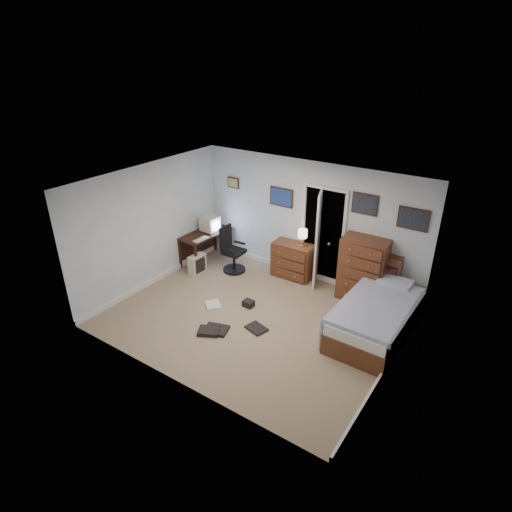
{
  "coord_description": "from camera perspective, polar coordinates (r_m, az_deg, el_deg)",
  "views": [
    {
      "loc": [
        3.7,
        -5.38,
        4.48
      ],
      "look_at": [
        -0.15,
        0.3,
        1.1
      ],
      "focal_mm": 30.0,
      "sensor_mm": 36.0,
      "label": 1
    }
  ],
  "objects": [
    {
      "name": "office_chair",
      "position": [
        9.35,
        -3.25,
        0.26
      ],
      "size": [
        0.51,
        0.51,
        1.02
      ],
      "rotation": [
        0.0,
        0.0,
        0.04
      ],
      "color": "black",
      "rests_on": "floor"
    },
    {
      "name": "media_stack",
      "position": [
        10.46,
        -4.13,
        3.37
      ],
      "size": [
        0.17,
        0.17,
        0.86
      ],
      "primitive_type": "cube",
      "rotation": [
        0.0,
        0.0,
        -0.01
      ],
      "color": "maroon",
      "rests_on": "floor"
    },
    {
      "name": "tall_dresser",
      "position": [
        8.44,
        14.06,
        -1.75
      ],
      "size": [
        0.89,
        0.56,
        1.27
      ],
      "primitive_type": "cube",
      "rotation": [
        0.0,
        0.0,
        0.06
      ],
      "color": "#572B1B",
      "rests_on": "floor"
    },
    {
      "name": "floor",
      "position": [
        7.93,
        -0.31,
        -8.29
      ],
      "size": [
        5.0,
        4.0,
        0.02
      ],
      "primitive_type": "cube",
      "color": "tan",
      "rests_on": "ground"
    },
    {
      "name": "pc_tower",
      "position": [
        9.39,
        -7.85,
        -1.08
      ],
      "size": [
        0.21,
        0.41,
        0.43
      ],
      "rotation": [
        0.0,
        0.0,
        -0.05
      ],
      "color": "beige",
      "rests_on": "floor"
    },
    {
      "name": "table_lamp",
      "position": [
        8.76,
        6.24,
        2.92
      ],
      "size": [
        0.2,
        0.2,
        0.37
      ],
      "rotation": [
        0.0,
        0.0,
        0.05
      ],
      "color": "gold",
      "rests_on": "low_dresser"
    },
    {
      "name": "low_dresser",
      "position": [
        9.12,
        4.94,
        -0.57
      ],
      "size": [
        0.88,
        0.48,
        0.76
      ],
      "primitive_type": "cube",
      "rotation": [
        0.0,
        0.0,
        0.05
      ],
      "color": "#572B1B",
      "rests_on": "floor"
    },
    {
      "name": "bed",
      "position": [
        7.65,
        15.71,
        -7.82
      ],
      "size": [
        1.17,
        2.12,
        0.69
      ],
      "rotation": [
        0.0,
        0.0,
        -0.02
      ],
      "color": "#572B1B",
      "rests_on": "floor"
    },
    {
      "name": "wall_posters",
      "position": [
        8.45,
        10.56,
        6.9
      ],
      "size": [
        4.38,
        0.04,
        0.6
      ],
      "color": "#331E11",
      "rests_on": "floor"
    },
    {
      "name": "headboard_bookcase",
      "position": [
        8.55,
        15.08,
        -2.36
      ],
      "size": [
        1.11,
        0.35,
        0.98
      ],
      "rotation": [
        0.0,
        0.0,
        0.06
      ],
      "color": "#572B1B",
      "rests_on": "floor"
    },
    {
      "name": "keyboard",
      "position": [
        9.32,
        -7.33,
        2.21
      ],
      "size": [
        0.16,
        0.39,
        0.02
      ],
      "primitive_type": "cube",
      "rotation": [
        0.0,
        0.0,
        -0.05
      ],
      "color": "beige",
      "rests_on": "computer_desk"
    },
    {
      "name": "floor_clutter",
      "position": [
        7.79,
        -4.2,
        -8.69
      ],
      "size": [
        1.53,
        1.37,
        0.13
      ],
      "rotation": [
        0.0,
        0.0,
        0.3
      ],
      "color": "silver",
      "rests_on": "floor"
    },
    {
      "name": "crt_monitor",
      "position": [
        9.69,
        -6.16,
        4.31
      ],
      "size": [
        0.39,
        0.36,
        0.34
      ],
      "rotation": [
        0.0,
        0.0,
        -0.05
      ],
      "color": "beige",
      "rests_on": "computer_desk"
    },
    {
      "name": "computer_desk",
      "position": [
        9.79,
        -7.09,
        2.33
      ],
      "size": [
        0.63,
        1.26,
        0.71
      ],
      "rotation": [
        0.0,
        0.0,
        -0.05
      ],
      "color": "black",
      "rests_on": "floor"
    },
    {
      "name": "doorway",
      "position": [
        9.05,
        9.68,
        3.23
      ],
      "size": [
        0.96,
        1.12,
        2.05
      ],
      "color": "black",
      "rests_on": "floor"
    }
  ]
}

